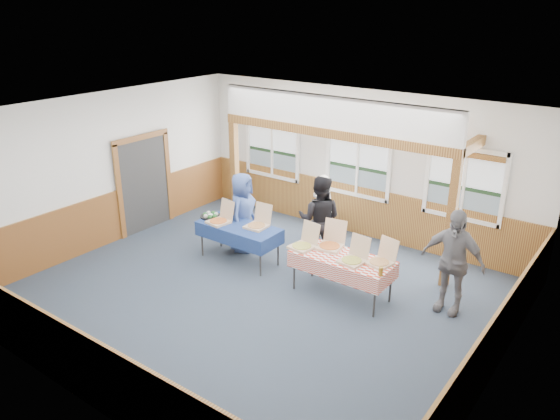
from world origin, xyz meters
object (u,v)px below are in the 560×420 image
object	(u,v)px
table_left	(239,228)
woman_white	(323,207)
man_blue	(242,212)
person_grey	(452,261)
woman_black	(319,219)
table_right	(342,260)

from	to	relation	value
table_left	woman_white	xyz separation A→B (m)	(0.75, 1.92, 0.03)
man_blue	person_grey	world-z (taller)	person_grey
table_left	person_grey	xyz separation A→B (m)	(4.02, 0.65, 0.21)
woman_black	man_blue	size ratio (longest dim) A/B	1.07
table_right	person_grey	distance (m)	1.82
table_left	woman_black	world-z (taller)	woman_black
table_right	man_blue	size ratio (longest dim) A/B	1.17
woman_black	person_grey	bearing A→B (deg)	152.32
table_right	woman_black	world-z (taller)	woman_black
table_right	woman_black	bearing A→B (deg)	161.16
table_left	woman_white	distance (m)	2.06
woman_black	person_grey	distance (m)	2.77
woman_white	man_blue	world-z (taller)	man_blue
table_right	woman_white	xyz separation A→B (m)	(-1.59, 1.92, 0.03)
woman_black	person_grey	world-z (taller)	person_grey
table_right	man_blue	bearing A→B (deg)	-167.32
table_left	woman_white	bearing A→B (deg)	82.66
woman_white	person_grey	xyz separation A→B (m)	(3.28, -1.27, 0.18)
woman_black	man_blue	distance (m)	1.63
woman_white	man_blue	bearing A→B (deg)	57.52
table_right	person_grey	size ratio (longest dim) A/B	1.07
woman_black	man_blue	xyz separation A→B (m)	(-1.56, -0.48, -0.06)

